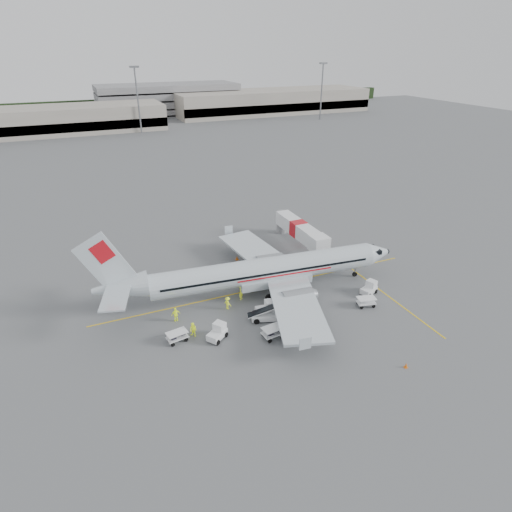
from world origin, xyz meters
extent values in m
plane|color=#56595B|center=(0.00, 0.00, 0.00)|extent=(360.00, 360.00, 0.00)
cube|color=yellow|center=(0.00, 0.00, 0.01)|extent=(44.00, 0.20, 0.01)
cube|color=yellow|center=(14.00, -8.00, 0.01)|extent=(0.20, 20.00, 0.01)
cone|color=orange|center=(14.18, 0.40, 0.29)|extent=(0.36, 0.36, 0.58)
cone|color=orange|center=(-0.08, 9.00, 0.34)|extent=(0.42, 0.42, 0.68)
cone|color=orange|center=(6.81, -19.91, 0.29)|extent=(0.36, 0.36, 0.58)
imported|color=#ECFF25|center=(-3.55, -1.50, 0.95)|extent=(0.81, 0.81, 1.89)
imported|color=#ECFF25|center=(-11.22, -6.52, 0.86)|extent=(1.02, 1.06, 1.72)
imported|color=#ECFF25|center=(-5.87, -2.88, 0.81)|extent=(1.00, 1.21, 1.63)
imported|color=#ECFF25|center=(-12.25, -2.90, 0.89)|extent=(1.08, 0.52, 1.78)
camera|label=1|loc=(-20.16, -44.45, 28.99)|focal=30.00mm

